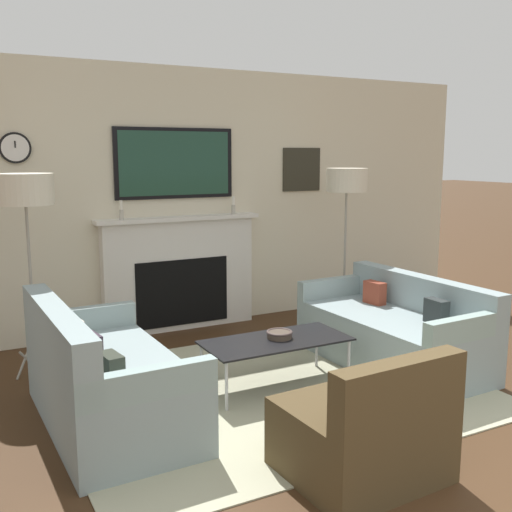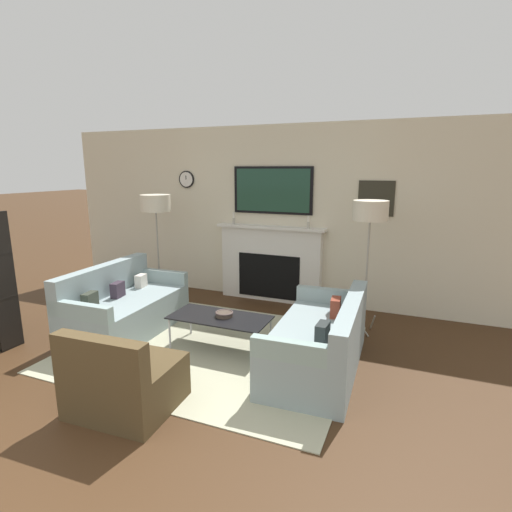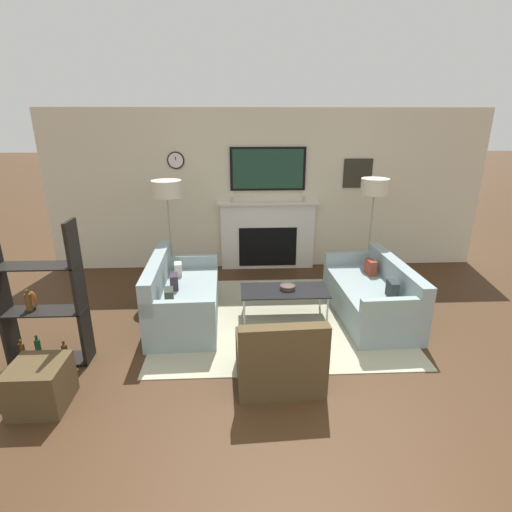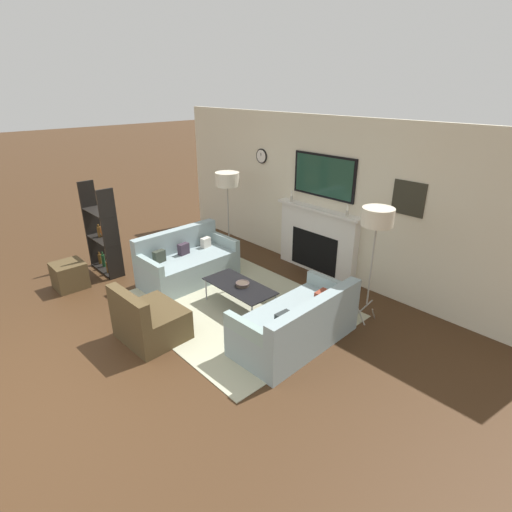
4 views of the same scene
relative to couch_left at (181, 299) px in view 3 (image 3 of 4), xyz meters
The scene contains 11 objects.
fireplace_wall 2.56m from the couch_left, 57.71° to the left, with size 7.46×0.28×2.70m.
area_rug 1.31m from the couch_left, ahead, with size 3.15×2.58×0.01m.
couch_left is the anchor object (origin of this frame).
couch_right 2.53m from the couch_left, ahead, with size 0.89×1.74×0.76m.
armchair 1.78m from the couch_left, 49.92° to the right, with size 0.87×0.77×0.77m.
coffee_table 1.36m from the couch_left, ahead, with size 1.15×0.54×0.39m.
decorative_bowl 1.40m from the couch_left, ahead, with size 0.21×0.21×0.06m.
floor_lamp_left 1.71m from the couch_left, 103.91° to the left, with size 0.44×0.44×1.68m.
floor_lamp_right 3.30m from the couch_left, 22.32° to the left, with size 0.42×0.42×1.69m.
shelf_unit 1.64m from the couch_left, 146.43° to the right, with size 0.84×0.28×1.59m.
ottoman 1.95m from the couch_left, 124.16° to the right, with size 0.48×0.48×0.44m.
Camera 3 is at (-0.52, -1.90, 2.55)m, focal length 28.00 mm.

